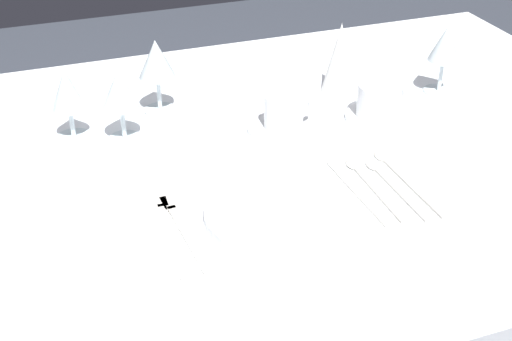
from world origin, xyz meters
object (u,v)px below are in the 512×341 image
Objects in this scene: fork_outer at (184,230)px; spoon_tea at (401,174)px; wine_glass_centre at (67,94)px; spoon_dessert at (389,181)px; dinner_plate at (281,212)px; coffee_cup_right at (284,111)px; wine_glass_left at (445,47)px; fork_inner at (169,230)px; wine_glass_right at (156,62)px; napkin_folded at (340,58)px; coffee_cup_left at (379,100)px; spoon_soup at (368,181)px; wine_glass_far at (120,92)px; dinner_knife at (360,193)px.

spoon_tea reaches higher than fork_outer.
spoon_tea is 0.64m from wine_glass_centre.
dinner_plate is at bearing -171.48° from spoon_dessert.
wine_glass_left reaches higher than coffee_cup_right.
wine_glass_right is at bearing 78.71° from fork_inner.
fork_outer is 1.41× the size of napkin_folded.
wine_glass_right reaches higher than coffee_cup_left.
spoon_soup is at bearing -72.77° from coffee_cup_right.
coffee_cup_left is (0.47, 0.24, 0.04)m from fork_outer.
wine_glass_far is (-0.44, 0.30, 0.10)m from spoon_tea.
wine_glass_left reaches higher than wine_glass_far.
napkin_folded is at bearing 97.39° from coffee_cup_left.
dinner_knife is 1.36× the size of napkin_folded.
dinner_plate is 1.64× the size of wine_glass_left.
coffee_cup_right reaches higher than spoon_soup.
spoon_dessert is 0.42m from wine_glass_left.
spoon_tea is 0.27m from coffee_cup_right.
coffee_cup_left is at bearing -24.19° from wine_glass_right.
fork_outer is at bearing -177.63° from spoon_dessert.
spoon_tea is 0.54m from wine_glass_right.
coffee_cup_left is at bearing 39.21° from dinner_plate.
spoon_tea is (0.07, -0.00, 0.00)m from spoon_soup.
wine_glass_right is (-0.32, 0.41, 0.11)m from spoon_dessert.
dinner_knife is 0.42m from napkin_folded.
spoon_soup is at bearing -35.52° from wine_glass_centre.
fork_outer is 2.07× the size of coffee_cup_left.
coffee_cup_right is at bearing -144.14° from napkin_folded.
wine_glass_right is (-0.10, 0.44, 0.10)m from dinner_plate.
spoon_dessert is 0.03m from spoon_tea.
napkin_folded is (0.11, 0.36, 0.08)m from spoon_soup.
wine_glass_left is 0.97× the size of wine_glass_right.
wine_glass_far is (-0.31, 0.07, 0.06)m from coffee_cup_right.
fork_inner is at bearing -176.61° from spoon_soup.
wine_glass_centre is (-0.44, 0.37, 0.10)m from dinner_knife.
wine_glass_far is at bearing 166.77° from coffee_cup_right.
napkin_folded is at bearing 35.86° from coffee_cup_right.
fork_inner is at bearing -178.83° from spoon_dessert.
wine_glass_right is (-0.28, 0.40, 0.11)m from spoon_soup.
fork_inner is 0.33m from dinner_knife.
coffee_cup_right is (0.27, 0.26, 0.04)m from fork_outer.
wine_glass_centre is 0.93× the size of napkin_folded.
napkin_folded is (0.48, 0.38, 0.08)m from fork_inner.
wine_glass_far is (-0.01, 0.32, 0.10)m from fork_inner.
coffee_cup_left is 0.46m from wine_glass_right.
fork_outer is 0.34m from wine_glass_far.
spoon_soup is 1.33× the size of wine_glass_right.
dinner_knife is (0.31, -0.00, 0.00)m from fork_outer.
dinner_plate is 0.15m from dinner_knife.
wine_glass_centre is 0.58m from napkin_folded.
fork_outer and dinner_knife have the same top height.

